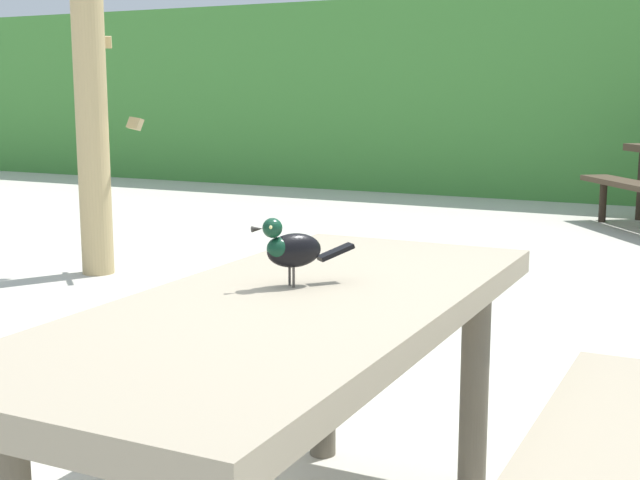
{
  "coord_description": "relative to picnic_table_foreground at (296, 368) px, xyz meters",
  "views": [
    {
      "loc": [
        1.0,
        -2.13,
        1.24
      ],
      "look_at": [
        -0.06,
        -0.03,
        0.84
      ],
      "focal_mm": 48.52,
      "sensor_mm": 36.0,
      "label": 1
    }
  ],
  "objects": [
    {
      "name": "picnic_table_foreground",
      "position": [
        0.0,
        0.0,
        0.0
      ],
      "size": [
        1.7,
        1.81,
        0.74
      ],
      "color": "gray",
      "rests_on": "ground"
    },
    {
      "name": "stalk_post_left_side",
      "position": [
        -3.02,
        2.72,
        0.44
      ],
      "size": [
        0.61,
        0.49,
        1.99
      ],
      "color": "tan",
      "rests_on": "ground"
    },
    {
      "name": "bird_grackle",
      "position": [
        -0.07,
        0.1,
        0.29
      ],
      "size": [
        0.2,
        0.24,
        0.18
      ],
      "color": "black",
      "rests_on": "picnic_table_foreground"
    }
  ]
}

